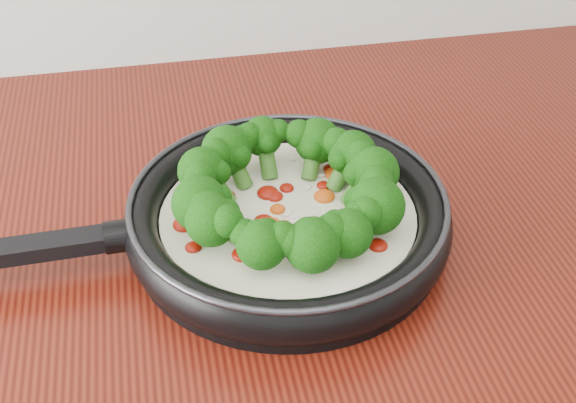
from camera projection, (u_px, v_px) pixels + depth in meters
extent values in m
cylinder|color=black|center=(288.00, 234.00, 0.79)|extent=(0.33, 0.33, 0.01)
torus|color=black|center=(288.00, 216.00, 0.77)|extent=(0.35, 0.35, 0.04)
torus|color=#2D2D33|center=(288.00, 198.00, 0.76)|extent=(0.34, 0.34, 0.01)
cube|color=black|center=(29.00, 249.00, 0.72)|extent=(0.20, 0.03, 0.02)
cylinder|color=black|center=(120.00, 236.00, 0.74)|extent=(0.03, 0.03, 0.03)
cylinder|color=white|center=(288.00, 221.00, 0.78)|extent=(0.27, 0.27, 0.02)
ellipsoid|color=#941107|center=(287.00, 188.00, 0.80)|extent=(0.02, 0.02, 0.01)
ellipsoid|color=#941107|center=(204.00, 194.00, 0.80)|extent=(0.02, 0.02, 0.01)
ellipsoid|color=#D94E0D|center=(271.00, 225.00, 0.75)|extent=(0.03, 0.03, 0.01)
ellipsoid|color=#941107|center=(264.00, 222.00, 0.76)|extent=(0.02, 0.02, 0.01)
ellipsoid|color=#941107|center=(378.00, 245.00, 0.73)|extent=(0.02, 0.02, 0.01)
ellipsoid|color=#D94E0D|center=(387.00, 195.00, 0.79)|extent=(0.02, 0.02, 0.01)
ellipsoid|color=#941107|center=(331.00, 169.00, 0.83)|extent=(0.02, 0.02, 0.01)
ellipsoid|color=#941107|center=(275.00, 196.00, 0.79)|extent=(0.02, 0.02, 0.01)
ellipsoid|color=#D94E0D|center=(292.00, 252.00, 0.72)|extent=(0.02, 0.02, 0.01)
ellipsoid|color=#941107|center=(228.00, 196.00, 0.79)|extent=(0.02, 0.02, 0.01)
ellipsoid|color=#941107|center=(268.00, 193.00, 0.80)|extent=(0.03, 0.03, 0.01)
ellipsoid|color=#D94E0D|center=(324.00, 196.00, 0.79)|extent=(0.03, 0.03, 0.01)
ellipsoid|color=#941107|center=(323.00, 185.00, 0.81)|extent=(0.02, 0.02, 0.01)
ellipsoid|color=#941107|center=(284.00, 225.00, 0.75)|extent=(0.02, 0.02, 0.01)
ellipsoid|color=#D94E0D|center=(257.00, 245.00, 0.73)|extent=(0.03, 0.03, 0.01)
ellipsoid|color=#941107|center=(184.00, 225.00, 0.75)|extent=(0.03, 0.03, 0.01)
ellipsoid|color=#941107|center=(193.00, 247.00, 0.73)|extent=(0.02, 0.02, 0.01)
ellipsoid|color=#D94E0D|center=(278.00, 209.00, 0.77)|extent=(0.02, 0.02, 0.01)
ellipsoid|color=#941107|center=(242.00, 254.00, 0.72)|extent=(0.02, 0.02, 0.01)
ellipsoid|color=#941107|center=(261.00, 254.00, 0.72)|extent=(0.03, 0.03, 0.01)
ellipsoid|color=#D94E0D|center=(335.00, 174.00, 0.83)|extent=(0.02, 0.02, 0.01)
ellipsoid|color=white|center=(309.00, 188.00, 0.80)|extent=(0.01, 0.01, 0.00)
ellipsoid|color=white|center=(324.00, 210.00, 0.78)|extent=(0.01, 0.01, 0.00)
ellipsoid|color=white|center=(356.00, 256.00, 0.72)|extent=(0.01, 0.01, 0.00)
ellipsoid|color=white|center=(315.00, 241.00, 0.74)|extent=(0.01, 0.01, 0.00)
ellipsoid|color=white|center=(314.00, 213.00, 0.77)|extent=(0.01, 0.01, 0.00)
ellipsoid|color=white|center=(256.00, 246.00, 0.73)|extent=(0.01, 0.01, 0.00)
ellipsoid|color=white|center=(321.00, 175.00, 0.82)|extent=(0.01, 0.01, 0.00)
ellipsoid|color=white|center=(276.00, 244.00, 0.73)|extent=(0.01, 0.00, 0.00)
ellipsoid|color=white|center=(283.00, 234.00, 0.74)|extent=(0.00, 0.01, 0.00)
ellipsoid|color=white|center=(306.00, 215.00, 0.77)|extent=(0.00, 0.01, 0.00)
ellipsoid|color=white|center=(347.00, 205.00, 0.78)|extent=(0.01, 0.01, 0.00)
ellipsoid|color=white|center=(314.00, 206.00, 0.78)|extent=(0.01, 0.01, 0.00)
ellipsoid|color=white|center=(289.00, 172.00, 0.83)|extent=(0.01, 0.01, 0.00)
ellipsoid|color=white|center=(285.00, 215.00, 0.77)|extent=(0.01, 0.01, 0.00)
ellipsoid|color=white|center=(276.00, 205.00, 0.78)|extent=(0.01, 0.01, 0.00)
ellipsoid|color=white|center=(297.00, 219.00, 0.76)|extent=(0.00, 0.01, 0.00)
ellipsoid|color=white|center=(212.00, 197.00, 0.79)|extent=(0.01, 0.01, 0.00)
ellipsoid|color=white|center=(292.00, 160.00, 0.85)|extent=(0.01, 0.01, 0.00)
ellipsoid|color=white|center=(279.00, 211.00, 0.77)|extent=(0.01, 0.01, 0.00)
ellipsoid|color=white|center=(288.00, 214.00, 0.77)|extent=(0.01, 0.01, 0.00)
ellipsoid|color=white|center=(300.00, 232.00, 0.75)|extent=(0.01, 0.01, 0.00)
ellipsoid|color=white|center=(332.00, 238.00, 0.74)|extent=(0.01, 0.01, 0.00)
ellipsoid|color=white|center=(288.00, 213.00, 0.77)|extent=(0.01, 0.01, 0.00)
ellipsoid|color=white|center=(293.00, 218.00, 0.76)|extent=(0.01, 0.01, 0.00)
ellipsoid|color=white|center=(360.00, 175.00, 0.82)|extent=(0.01, 0.01, 0.00)
ellipsoid|color=white|center=(389.00, 213.00, 0.77)|extent=(0.01, 0.01, 0.00)
cylinder|color=#468029|center=(356.00, 190.00, 0.78)|extent=(0.04, 0.02, 0.04)
sphere|color=black|center=(373.00, 173.00, 0.77)|extent=(0.06, 0.06, 0.05)
sphere|color=black|center=(361.00, 156.00, 0.78)|extent=(0.04, 0.04, 0.03)
sphere|color=black|center=(377.00, 179.00, 0.75)|extent=(0.03, 0.03, 0.03)
sphere|color=black|center=(356.00, 174.00, 0.77)|extent=(0.03, 0.03, 0.03)
cylinder|color=#468029|center=(340.00, 175.00, 0.80)|extent=(0.04, 0.03, 0.04)
sphere|color=black|center=(353.00, 154.00, 0.80)|extent=(0.05, 0.05, 0.05)
sphere|color=black|center=(336.00, 142.00, 0.80)|extent=(0.03, 0.03, 0.03)
sphere|color=black|center=(363.00, 158.00, 0.78)|extent=(0.03, 0.03, 0.03)
sphere|color=black|center=(340.00, 159.00, 0.79)|extent=(0.03, 0.03, 0.03)
cylinder|color=#468029|center=(312.00, 163.00, 0.82)|extent=(0.03, 0.04, 0.04)
sphere|color=black|center=(317.00, 141.00, 0.82)|extent=(0.05, 0.05, 0.05)
sphere|color=black|center=(299.00, 134.00, 0.82)|extent=(0.03, 0.03, 0.03)
sphere|color=black|center=(333.00, 141.00, 0.81)|extent=(0.03, 0.03, 0.03)
sphere|color=black|center=(312.00, 148.00, 0.80)|extent=(0.03, 0.03, 0.03)
cylinder|color=#468029|center=(267.00, 161.00, 0.82)|extent=(0.02, 0.04, 0.04)
sphere|color=black|center=(262.00, 136.00, 0.82)|extent=(0.05, 0.05, 0.05)
sphere|color=black|center=(249.00, 135.00, 0.81)|extent=(0.03, 0.03, 0.03)
sphere|color=black|center=(278.00, 131.00, 0.82)|extent=(0.03, 0.03, 0.03)
sphere|color=black|center=(267.00, 143.00, 0.80)|extent=(0.02, 0.02, 0.02)
cylinder|color=#468029|center=(239.00, 172.00, 0.80)|extent=(0.03, 0.04, 0.04)
sphere|color=black|center=(227.00, 150.00, 0.80)|extent=(0.06, 0.06, 0.06)
sphere|color=black|center=(216.00, 154.00, 0.78)|extent=(0.04, 0.04, 0.03)
sphere|color=black|center=(243.00, 140.00, 0.81)|extent=(0.03, 0.03, 0.03)
sphere|color=black|center=(238.00, 156.00, 0.79)|extent=(0.03, 0.03, 0.03)
cylinder|color=#468029|center=(220.00, 189.00, 0.78)|extent=(0.04, 0.03, 0.04)
sphere|color=black|center=(202.00, 171.00, 0.77)|extent=(0.05, 0.05, 0.05)
sphere|color=black|center=(200.00, 176.00, 0.75)|extent=(0.03, 0.03, 0.03)
sphere|color=black|center=(212.00, 157.00, 0.78)|extent=(0.03, 0.03, 0.03)
sphere|color=black|center=(219.00, 172.00, 0.77)|extent=(0.03, 0.03, 0.03)
cylinder|color=#468029|center=(218.00, 215.00, 0.75)|extent=(0.03, 0.02, 0.04)
sphere|color=black|center=(200.00, 204.00, 0.73)|extent=(0.06, 0.06, 0.06)
sphere|color=black|center=(210.00, 208.00, 0.71)|extent=(0.04, 0.04, 0.04)
sphere|color=black|center=(199.00, 186.00, 0.74)|extent=(0.03, 0.03, 0.03)
sphere|color=black|center=(218.00, 199.00, 0.73)|extent=(0.03, 0.03, 0.03)
cylinder|color=#468029|center=(228.00, 230.00, 0.72)|extent=(0.04, 0.03, 0.04)
sphere|color=black|center=(211.00, 221.00, 0.70)|extent=(0.05, 0.05, 0.05)
sphere|color=black|center=(227.00, 221.00, 0.69)|extent=(0.03, 0.03, 0.03)
sphere|color=black|center=(203.00, 205.00, 0.71)|extent=(0.03, 0.03, 0.03)
sphere|color=black|center=(227.00, 212.00, 0.71)|extent=(0.03, 0.03, 0.03)
cylinder|color=#468029|center=(267.00, 247.00, 0.71)|extent=(0.03, 0.04, 0.04)
sphere|color=black|center=(262.00, 244.00, 0.68)|extent=(0.05, 0.05, 0.05)
sphere|color=black|center=(282.00, 237.00, 0.68)|extent=(0.03, 0.03, 0.03)
sphere|color=black|center=(244.00, 233.00, 0.69)|extent=(0.03, 0.03, 0.03)
sphere|color=black|center=(268.00, 230.00, 0.70)|extent=(0.02, 0.02, 0.02)
cylinder|color=#468029|center=(307.00, 248.00, 0.71)|extent=(0.02, 0.03, 0.04)
sphere|color=black|center=(313.00, 245.00, 0.68)|extent=(0.05, 0.05, 0.05)
sphere|color=black|center=(332.00, 230.00, 0.69)|extent=(0.03, 0.03, 0.03)
sphere|color=black|center=(291.00, 241.00, 0.68)|extent=(0.03, 0.03, 0.03)
sphere|color=black|center=(307.00, 231.00, 0.70)|extent=(0.03, 0.03, 0.03)
cylinder|color=#468029|center=(335.00, 238.00, 0.72)|extent=(0.03, 0.04, 0.04)
sphere|color=black|center=(348.00, 233.00, 0.70)|extent=(0.05, 0.05, 0.05)
sphere|color=black|center=(358.00, 216.00, 0.70)|extent=(0.03, 0.03, 0.03)
sphere|color=black|center=(331.00, 234.00, 0.69)|extent=(0.03, 0.03, 0.03)
sphere|color=black|center=(335.00, 222.00, 0.71)|extent=(0.02, 0.02, 0.02)
cylinder|color=#468029|center=(357.00, 217.00, 0.74)|extent=(0.04, 0.03, 0.04)
sphere|color=black|center=(376.00, 206.00, 0.72)|extent=(0.06, 0.06, 0.06)
sphere|color=black|center=(377.00, 186.00, 0.74)|extent=(0.04, 0.04, 0.04)
sphere|color=black|center=(366.00, 213.00, 0.71)|extent=(0.03, 0.03, 0.03)
sphere|color=black|center=(358.00, 200.00, 0.73)|extent=(0.03, 0.03, 0.03)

